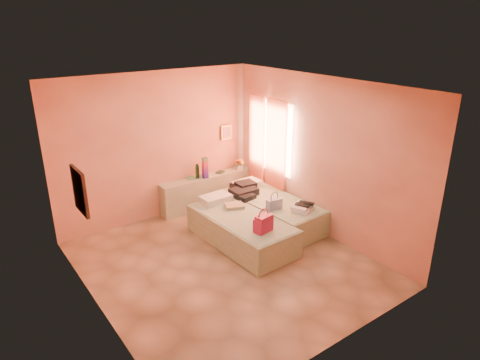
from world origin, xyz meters
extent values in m
plane|color=tan|center=(0.00, 0.00, 0.00)|extent=(4.50, 4.50, 0.00)
cube|color=#F9AD85|center=(0.00, 2.25, 1.40)|extent=(4.00, 0.02, 2.80)
cube|color=#F9AD85|center=(-2.00, 0.00, 1.40)|extent=(0.02, 4.50, 2.80)
cube|color=#F9AD85|center=(2.00, 0.00, 1.40)|extent=(0.02, 4.50, 2.80)
cube|color=silver|center=(0.00, 0.00, 2.80)|extent=(4.00, 4.50, 0.02)
cube|color=#FFC89E|center=(1.98, 1.25, 1.50)|extent=(0.02, 1.10, 1.40)
cube|color=#FF643C|center=(1.94, 1.10, 1.15)|extent=(0.05, 0.55, 2.20)
cube|color=#FF643C|center=(1.94, 1.70, 1.15)|extent=(0.05, 0.45, 2.20)
cube|color=black|center=(-1.97, 0.40, 1.60)|extent=(0.04, 0.50, 0.60)
cube|color=#AB8139|center=(1.55, 2.22, 1.45)|extent=(0.25, 0.04, 0.30)
cube|color=#B0BA98|center=(0.98, 2.10, 0.33)|extent=(2.05, 0.30, 0.65)
cube|color=#B5CEA6|center=(0.60, 0.40, 0.25)|extent=(0.96, 2.03, 0.50)
cube|color=#B5CEA6|center=(1.50, 0.64, 0.25)|extent=(0.96, 2.03, 0.50)
cylinder|color=#153B1A|center=(0.76, 2.11, 0.79)|extent=(0.10, 0.10, 0.28)
cube|color=#A91443|center=(0.89, 2.02, 0.86)|extent=(0.10, 0.10, 0.42)
cylinder|color=#549B6E|center=(0.63, 2.16, 0.67)|extent=(0.17, 0.17, 0.03)
cube|color=#23422C|center=(1.30, 2.09, 0.66)|extent=(0.21, 0.19, 0.03)
cube|color=silver|center=(1.75, 2.02, 0.79)|extent=(0.25, 0.25, 0.28)
cube|color=#A91443|center=(0.57, -0.23, 0.64)|extent=(0.32, 0.21, 0.28)
cube|color=tan|center=(0.73, 0.79, 0.53)|extent=(0.39, 0.36, 0.06)
cube|color=black|center=(1.26, 1.15, 0.58)|extent=(0.54, 0.54, 0.16)
cube|color=#455CA6|center=(1.27, 0.33, 0.59)|extent=(0.29, 0.15, 0.18)
cube|color=white|center=(1.62, -0.03, 0.55)|extent=(0.44, 0.41, 0.10)
cube|color=black|center=(1.66, -0.04, 0.61)|extent=(0.28, 0.31, 0.03)
camera|label=1|loc=(-3.29, -4.89, 3.69)|focal=32.00mm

